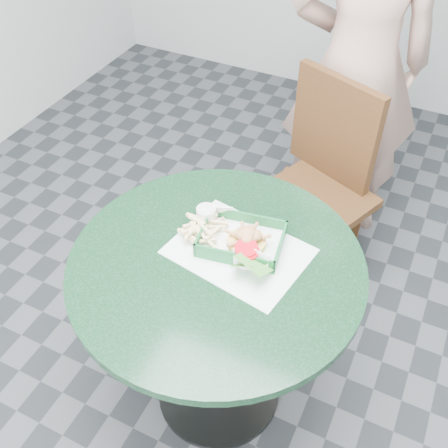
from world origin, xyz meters
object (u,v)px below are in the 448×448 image
at_px(dining_chair, 322,174).
at_px(diner_person, 364,34).
at_px(sauce_ramekin, 212,213).
at_px(food_basket, 241,246).
at_px(crab_sandwich, 246,242).
at_px(cafe_table, 217,301).

bearing_deg(dining_chair, diner_person, 112.32).
relative_size(diner_person, sauce_ramekin, 32.78).
distance_m(food_basket, crab_sandwich, 0.04).
distance_m(cafe_table, food_basket, 0.21).
bearing_deg(crab_sandwich, food_basket, 151.53).
bearing_deg(crab_sandwich, sauce_ramekin, 154.94).
bearing_deg(crab_sandwich, dining_chair, 88.06).
distance_m(dining_chair, sauce_ramekin, 0.76).
bearing_deg(diner_person, sauce_ramekin, 57.01).
xyz_separation_m(diner_person, sauce_ramekin, (-0.18, -1.03, -0.21)).
distance_m(crab_sandwich, sauce_ramekin, 0.17).
relative_size(dining_chair, crab_sandwich, 8.06).
xyz_separation_m(cafe_table, crab_sandwich, (0.06, 0.08, 0.22)).
height_order(dining_chair, food_basket, dining_chair).
bearing_deg(dining_chair, crab_sandwich, -69.12).
xyz_separation_m(cafe_table, food_basket, (0.04, 0.09, 0.19)).
xyz_separation_m(cafe_table, dining_chair, (0.08, 0.84, -0.05)).
bearing_deg(cafe_table, dining_chair, 84.34).
bearing_deg(food_basket, dining_chair, 86.58).
xyz_separation_m(cafe_table, sauce_ramekin, (-0.09, 0.15, 0.22)).
relative_size(cafe_table, food_basket, 3.61).
distance_m(diner_person, sauce_ramekin, 1.07).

